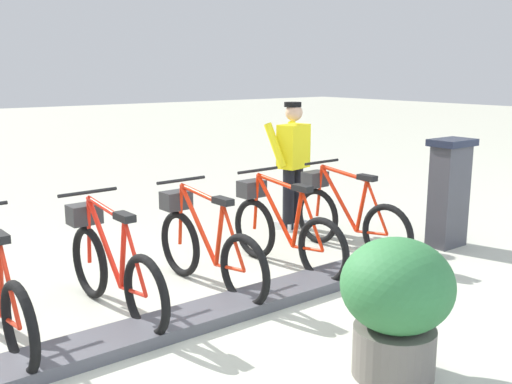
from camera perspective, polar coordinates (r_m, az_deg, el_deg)
ground_plane at (r=5.07m, az=-3.71°, el=-12.08°), size 60.00×60.00×0.00m
dock_rail_base at (r=5.05m, az=-3.71°, el=-11.56°), size 0.44×5.54×0.10m
payment_kiosk at (r=7.17m, az=18.41°, el=0.08°), size 0.36×0.52×1.28m
bike_docked_0 at (r=6.71m, az=8.77°, el=-2.29°), size 1.72×0.54×1.02m
bike_docked_1 at (r=6.08m, az=2.54°, el=-3.65°), size 1.72×0.54×1.02m
bike_docked_2 at (r=5.55m, az=-5.03°, el=-5.22°), size 1.72×0.54×1.02m
bike_docked_3 at (r=5.13m, az=-14.06°, el=-6.98°), size 1.72×0.54×1.02m
worker_near_rack at (r=7.52m, az=3.63°, el=3.07°), size 0.51×0.68×1.66m
planter_bush at (r=4.07m, az=13.62°, el=-10.34°), size 0.76×0.76×0.97m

